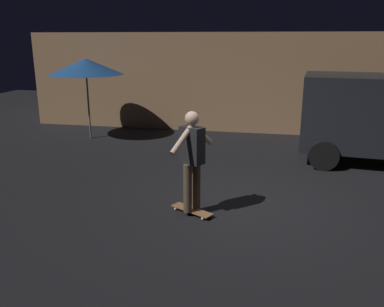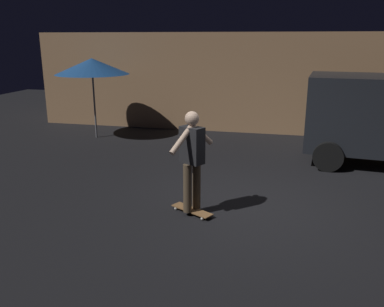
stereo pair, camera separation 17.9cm
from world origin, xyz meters
TOP-DOWN VIEW (x-y plane):
  - ground_plane at (0.00, 0.00)m, footprint 28.00×28.00m
  - low_building at (-0.55, 7.81)m, footprint 13.87×4.13m
  - patio_umbrella at (-4.84, 4.13)m, footprint 2.10×2.10m
  - skateboard_ridden at (-0.84, -0.49)m, footprint 0.78×0.56m
  - skater at (-0.84, -0.49)m, footprint 0.56×0.90m

SIDE VIEW (x-z plane):
  - ground_plane at x=0.00m, z-range 0.00..0.00m
  - skateboard_ridden at x=-0.84m, z-range 0.02..0.09m
  - skater at x=-0.84m, z-range 0.20..1.87m
  - low_building at x=-0.55m, z-range 0.00..3.02m
  - patio_umbrella at x=-4.84m, z-range 0.92..3.22m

